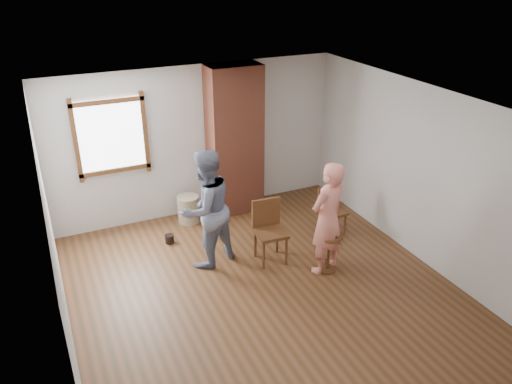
{
  "coord_description": "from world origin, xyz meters",
  "views": [
    {
      "loc": [
        -2.44,
        -4.97,
        4.19
      ],
      "look_at": [
        0.22,
        0.8,
        1.15
      ],
      "focal_mm": 35.0,
      "sensor_mm": 36.0,
      "label": 1
    }
  ],
  "objects_px": {
    "dining_chair_left": "(269,227)",
    "side_table": "(328,246)",
    "stoneware_crock": "(188,209)",
    "person_pink": "(327,219)",
    "man": "(206,209)",
    "dining_chair_right": "(330,208)"
  },
  "relations": [
    {
      "from": "man",
      "to": "person_pink",
      "type": "height_order",
      "value": "man"
    },
    {
      "from": "dining_chair_left",
      "to": "dining_chair_right",
      "type": "height_order",
      "value": "dining_chair_left"
    },
    {
      "from": "stoneware_crock",
      "to": "person_pink",
      "type": "bearing_deg",
      "value": -58.63
    },
    {
      "from": "side_table",
      "to": "dining_chair_right",
      "type": "bearing_deg",
      "value": 56.26
    },
    {
      "from": "man",
      "to": "person_pink",
      "type": "xyz_separation_m",
      "value": [
        1.48,
        -0.89,
        -0.05
      ]
    },
    {
      "from": "side_table",
      "to": "man",
      "type": "bearing_deg",
      "value": 148.61
    },
    {
      "from": "person_pink",
      "to": "side_table",
      "type": "bearing_deg",
      "value": 120.82
    },
    {
      "from": "stoneware_crock",
      "to": "person_pink",
      "type": "xyz_separation_m",
      "value": [
        1.36,
        -2.22,
        0.61
      ]
    },
    {
      "from": "dining_chair_left",
      "to": "side_table",
      "type": "distance_m",
      "value": 0.92
    },
    {
      "from": "side_table",
      "to": "person_pink",
      "type": "relative_size",
      "value": 0.36
    },
    {
      "from": "dining_chair_left",
      "to": "man",
      "type": "height_order",
      "value": "man"
    },
    {
      "from": "side_table",
      "to": "person_pink",
      "type": "distance_m",
      "value": 0.44
    },
    {
      "from": "dining_chair_left",
      "to": "man",
      "type": "relative_size",
      "value": 0.53
    },
    {
      "from": "side_table",
      "to": "man",
      "type": "xyz_separation_m",
      "value": [
        -1.51,
        0.92,
        0.49
      ]
    },
    {
      "from": "dining_chair_left",
      "to": "side_table",
      "type": "bearing_deg",
      "value": -41.01
    },
    {
      "from": "man",
      "to": "dining_chair_right",
      "type": "bearing_deg",
      "value": 160.32
    },
    {
      "from": "stoneware_crock",
      "to": "dining_chair_left",
      "type": "height_order",
      "value": "dining_chair_left"
    },
    {
      "from": "dining_chair_right",
      "to": "man",
      "type": "relative_size",
      "value": 0.45
    },
    {
      "from": "side_table",
      "to": "person_pink",
      "type": "xyz_separation_m",
      "value": [
        -0.03,
        0.03,
        0.44
      ]
    },
    {
      "from": "dining_chair_right",
      "to": "man",
      "type": "xyz_separation_m",
      "value": [
        -2.13,
        -0.01,
        0.44
      ]
    },
    {
      "from": "dining_chair_left",
      "to": "dining_chair_right",
      "type": "bearing_deg",
      "value": 17.18
    },
    {
      "from": "person_pink",
      "to": "dining_chair_right",
      "type": "bearing_deg",
      "value": -143.62
    }
  ]
}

